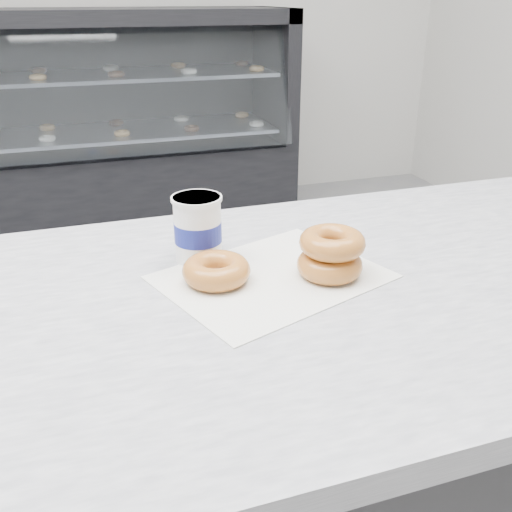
% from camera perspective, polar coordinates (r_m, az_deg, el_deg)
% --- Properties ---
extents(ground, '(5.00, 5.00, 0.00)m').
position_cam_1_polar(ground, '(1.88, -10.81, -20.48)').
color(ground, gray).
rests_on(ground, ground).
extents(display_case, '(2.40, 0.74, 1.25)m').
position_cam_1_polar(display_case, '(3.55, -16.63, 10.24)').
color(display_case, black).
rests_on(display_case, ground).
extents(wax_paper, '(0.41, 0.36, 0.00)m').
position_cam_1_polar(wax_paper, '(0.93, 1.61, -2.09)').
color(wax_paper, silver).
rests_on(wax_paper, counter).
extents(donut_single, '(0.14, 0.14, 0.04)m').
position_cam_1_polar(donut_single, '(0.90, -3.98, -1.44)').
color(donut_single, '#BF6D34').
rests_on(donut_single, wax_paper).
extents(donut_stack, '(0.15, 0.15, 0.07)m').
position_cam_1_polar(donut_stack, '(0.92, 7.50, 0.24)').
color(donut_stack, '#BF6D34').
rests_on(donut_stack, wax_paper).
extents(coffee_cup, '(0.10, 0.10, 0.11)m').
position_cam_1_polar(coffee_cup, '(0.97, -5.84, 2.79)').
color(coffee_cup, white).
rests_on(coffee_cup, counter).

